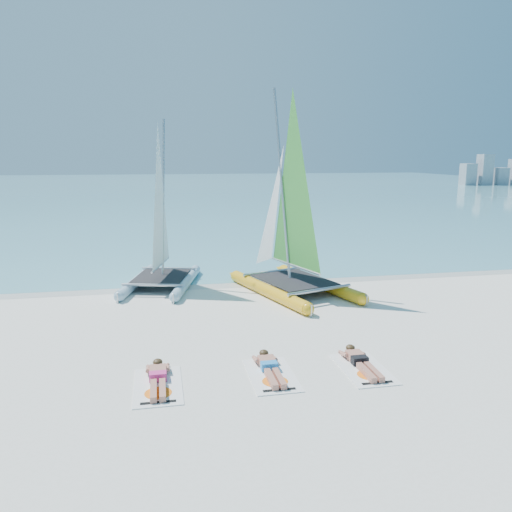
{
  "coord_description": "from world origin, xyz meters",
  "views": [
    {
      "loc": [
        -2.19,
        -12.79,
        4.78
      ],
      "look_at": [
        0.54,
        1.2,
        1.91
      ],
      "focal_mm": 35.0,
      "sensor_mm": 36.0,
      "label": 1
    }
  ],
  "objects_px": {
    "sunbather_a": "(158,377)",
    "towel_b": "(271,375)",
    "sunbather_c": "(360,361)",
    "towel_c": "(363,369)",
    "sunbather_b": "(270,367)",
    "towel_a": "(158,386)",
    "catamaran_yellow": "(286,226)",
    "catamaran_blue": "(160,236)"
  },
  "relations": [
    {
      "from": "catamaran_blue",
      "to": "towel_c",
      "type": "height_order",
      "value": "catamaran_blue"
    },
    {
      "from": "catamaran_yellow",
      "to": "towel_a",
      "type": "distance_m",
      "value": 8.77
    },
    {
      "from": "sunbather_a",
      "to": "towel_c",
      "type": "xyz_separation_m",
      "value": [
        4.6,
        -0.21,
        -0.11
      ]
    },
    {
      "from": "towel_b",
      "to": "towel_c",
      "type": "relative_size",
      "value": 1.0
    },
    {
      "from": "towel_a",
      "to": "sunbather_c",
      "type": "relative_size",
      "value": 1.07
    },
    {
      "from": "sunbather_a",
      "to": "towel_a",
      "type": "bearing_deg",
      "value": -90.0
    },
    {
      "from": "sunbather_b",
      "to": "towel_a",
      "type": "bearing_deg",
      "value": -174.1
    },
    {
      "from": "sunbather_a",
      "to": "sunbather_b",
      "type": "relative_size",
      "value": 1.0
    },
    {
      "from": "catamaran_yellow",
      "to": "sunbather_a",
      "type": "relative_size",
      "value": 4.28
    },
    {
      "from": "towel_a",
      "to": "sunbather_b",
      "type": "xyz_separation_m",
      "value": [
        2.47,
        0.25,
        0.11
      ]
    },
    {
      "from": "catamaran_blue",
      "to": "catamaran_yellow",
      "type": "height_order",
      "value": "catamaran_yellow"
    },
    {
      "from": "catamaran_blue",
      "to": "sunbather_c",
      "type": "bearing_deg",
      "value": -47.78
    },
    {
      "from": "towel_a",
      "to": "sunbather_a",
      "type": "height_order",
      "value": "sunbather_a"
    },
    {
      "from": "sunbather_a",
      "to": "towel_c",
      "type": "bearing_deg",
      "value": -2.66
    },
    {
      "from": "sunbather_a",
      "to": "towel_b",
      "type": "xyz_separation_m",
      "value": [
        2.47,
        -0.13,
        -0.11
      ]
    },
    {
      "from": "towel_b",
      "to": "sunbather_b",
      "type": "relative_size",
      "value": 1.07
    },
    {
      "from": "sunbather_b",
      "to": "sunbather_c",
      "type": "distance_m",
      "value": 2.13
    },
    {
      "from": "towel_c",
      "to": "sunbather_b",
      "type": "bearing_deg",
      "value": 172.61
    },
    {
      "from": "towel_b",
      "to": "sunbather_c",
      "type": "height_order",
      "value": "sunbather_c"
    },
    {
      "from": "catamaran_blue",
      "to": "sunbather_c",
      "type": "height_order",
      "value": "catamaran_blue"
    },
    {
      "from": "catamaran_yellow",
      "to": "sunbather_a",
      "type": "height_order",
      "value": "catamaran_yellow"
    },
    {
      "from": "catamaran_yellow",
      "to": "towel_b",
      "type": "bearing_deg",
      "value": -124.75
    },
    {
      "from": "sunbather_a",
      "to": "towel_c",
      "type": "height_order",
      "value": "sunbather_a"
    },
    {
      "from": "towel_a",
      "to": "sunbather_b",
      "type": "relative_size",
      "value": 1.07
    },
    {
      "from": "catamaran_blue",
      "to": "towel_c",
      "type": "bearing_deg",
      "value": -48.32
    },
    {
      "from": "catamaran_yellow",
      "to": "towel_a",
      "type": "height_order",
      "value": "catamaran_yellow"
    },
    {
      "from": "catamaran_blue",
      "to": "sunbather_a",
      "type": "xyz_separation_m",
      "value": [
        -0.18,
        -8.25,
        -1.77
      ]
    },
    {
      "from": "towel_b",
      "to": "sunbather_b",
      "type": "bearing_deg",
      "value": 90.0
    },
    {
      "from": "towel_b",
      "to": "sunbather_c",
      "type": "bearing_deg",
      "value": 2.89
    },
    {
      "from": "catamaran_yellow",
      "to": "towel_b",
      "type": "relative_size",
      "value": 3.99
    },
    {
      "from": "catamaran_blue",
      "to": "catamaran_yellow",
      "type": "relative_size",
      "value": 0.86
    },
    {
      "from": "sunbather_c",
      "to": "sunbather_a",
      "type": "bearing_deg",
      "value": 179.73
    },
    {
      "from": "towel_a",
      "to": "sunbather_b",
      "type": "bearing_deg",
      "value": 5.9
    },
    {
      "from": "sunbather_a",
      "to": "towel_c",
      "type": "relative_size",
      "value": 0.93
    },
    {
      "from": "catamaran_yellow",
      "to": "sunbather_a",
      "type": "xyz_separation_m",
      "value": [
        -4.59,
        -6.91,
        -2.21
      ]
    },
    {
      "from": "sunbather_a",
      "to": "sunbather_c",
      "type": "xyz_separation_m",
      "value": [
        4.6,
        -0.02,
        0.0
      ]
    },
    {
      "from": "catamaran_yellow",
      "to": "sunbather_b",
      "type": "relative_size",
      "value": 4.28
    },
    {
      "from": "sunbather_a",
      "to": "towel_b",
      "type": "bearing_deg",
      "value": -2.99
    },
    {
      "from": "catamaran_blue",
      "to": "towel_b",
      "type": "xyz_separation_m",
      "value": [
        2.29,
        -8.37,
        -1.88
      ]
    },
    {
      "from": "catamaran_yellow",
      "to": "sunbather_a",
      "type": "bearing_deg",
      "value": -141.56
    },
    {
      "from": "towel_a",
      "to": "sunbather_a",
      "type": "bearing_deg",
      "value": 90.0
    },
    {
      "from": "towel_a",
      "to": "sunbather_c",
      "type": "height_order",
      "value": "sunbather_c"
    }
  ]
}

